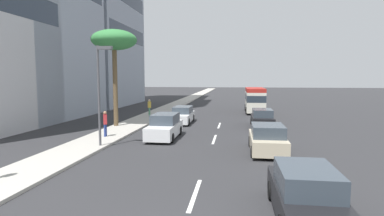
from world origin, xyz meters
The scene contains 15 objects.
ground_plane centered at (31.50, 0.00, 0.00)m, with size 198.00×198.00×0.00m, color #2D2D30.
sidewalk_right centered at (31.50, 7.71, 0.07)m, with size 162.00×2.85×0.15m, color #B2ADA3.
lane_stripe_near centered at (4.94, 0.00, 0.01)m, with size 3.20×0.16×0.01m, color silver.
lane_stripe_mid centered at (15.21, 0.00, 0.01)m, with size 3.20×0.16×0.01m, color silver.
lane_stripe_far centered at (21.45, 0.00, 0.01)m, with size 3.20×0.16×0.01m, color silver.
car_lead centered at (22.61, 3.51, 0.73)m, with size 4.77×1.80×1.54m.
car_second centered at (3.45, -3.52, 0.77)m, with size 4.35×1.83×1.64m.
car_third centered at (11.90, -3.24, 0.76)m, with size 4.34×1.96×1.61m.
minibus_fourth centered at (32.56, -3.72, 1.64)m, with size 6.71×2.28×2.98m.
car_fifth centered at (15.19, 3.49, 0.80)m, with size 4.69×1.84×1.71m.
car_sixth centered at (21.26, -3.71, 0.74)m, with size 4.33×1.83×1.55m.
pedestrian_near_lamp centered at (26.51, 7.81, 1.12)m, with size 0.35×0.39×1.76m.
pedestrian_mid_block centered at (14.45, 7.56, 1.14)m, with size 0.39×0.35×1.78m.
palm_tree centered at (19.24, 8.69, 7.23)m, with size 3.77×3.77×8.08m.
street_lamp centered at (11.66, 6.56, 3.91)m, with size 0.24×0.97×5.99m.
Camera 1 is at (-5.95, -1.43, 4.25)m, focal length 29.12 mm.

